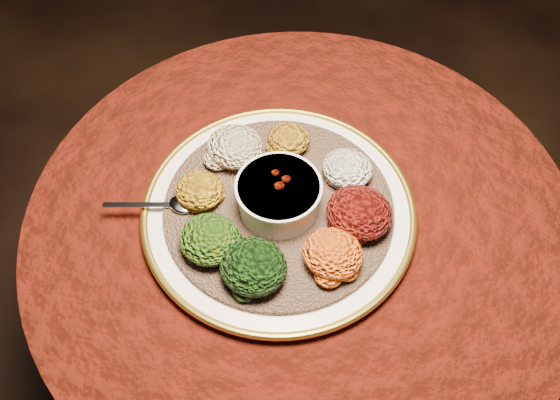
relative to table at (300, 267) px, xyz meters
The scene contains 13 objects.
table is the anchor object (origin of this frame).
platter 0.20m from the table, 145.71° to the right, with size 0.55×0.55×0.02m.
injera 0.21m from the table, 145.71° to the right, with size 0.39×0.39×0.01m, color #875D43.
stew_bowl 0.25m from the table, 145.71° to the right, with size 0.14×0.14×0.06m.
spoon 0.30m from the table, 143.48° to the right, with size 0.13×0.10×0.01m.
portion_ayib 0.25m from the table, 77.44° to the left, with size 0.09×0.08×0.04m, color white.
portion_kitfo 0.25m from the table, 19.37° to the left, with size 0.11×0.10×0.05m, color black.
portion_tikil 0.26m from the table, 30.13° to the right, with size 0.10×0.09×0.05m, color #B86F0F.
portion_gomen 0.28m from the table, 85.03° to the right, with size 0.11×0.10×0.05m, color black.
portion_mixveg 0.29m from the table, 115.55° to the right, with size 0.10×0.10×0.05m, color #AD360B.
portion_kik 0.29m from the table, 149.99° to the right, with size 0.08×0.08×0.04m, color #B68410.
portion_timatim 0.28m from the table, behind, with size 0.10×0.10×0.05m, color maroon.
portion_shiro 0.26m from the table, 136.40° to the left, with size 0.08×0.07×0.04m, color #A26E13.
Camera 1 is at (0.32, -0.50, 1.63)m, focal length 40.00 mm.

